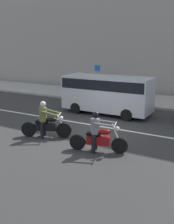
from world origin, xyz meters
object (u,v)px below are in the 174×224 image
(street_sign_post, at_px, (97,77))
(motorcycle_with_rider_olive, at_px, (46,123))
(parked_van_silver, at_px, (107,92))
(pedestrian_bystander, at_px, (79,81))
(motorcycle_with_rider_gray, at_px, (98,135))

(street_sign_post, bearing_deg, motorcycle_with_rider_olive, -76.13)
(parked_van_silver, bearing_deg, pedestrian_bystander, 136.35)
(motorcycle_with_rider_olive, bearing_deg, parked_van_silver, 83.88)
(motorcycle_with_rider_olive, distance_m, street_sign_post, 9.44)
(motorcycle_with_rider_gray, xyz_separation_m, parked_van_silver, (-2.15, 5.28, 0.64))
(parked_van_silver, bearing_deg, motorcycle_with_rider_gray, -67.84)
(motorcycle_with_rider_gray, xyz_separation_m, pedestrian_bystander, (-6.63, 9.56, 0.53))
(motorcycle_with_rider_gray, relative_size, parked_van_silver, 0.42)
(motorcycle_with_rider_gray, height_order, pedestrian_bystander, pedestrian_bystander)
(motorcycle_with_rider_gray, distance_m, street_sign_post, 10.68)
(motorcycle_with_rider_olive, xyz_separation_m, parked_van_silver, (0.53, 4.98, 0.62))
(motorcycle_with_rider_olive, xyz_separation_m, street_sign_post, (-2.25, 9.12, 0.92))
(street_sign_post, xyz_separation_m, pedestrian_bystander, (-1.69, 0.13, -0.40))
(parked_van_silver, bearing_deg, motorcycle_with_rider_olive, -96.12)
(motorcycle_with_rider_olive, height_order, pedestrian_bystander, pedestrian_bystander)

